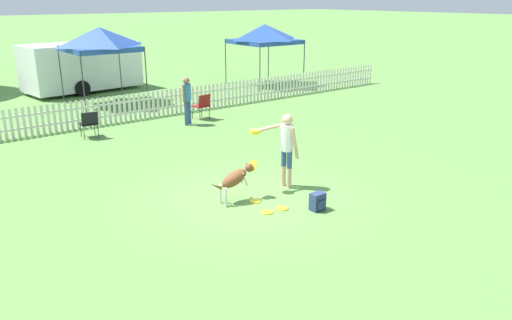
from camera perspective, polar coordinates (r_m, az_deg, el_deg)
The scene contains 14 objects.
ground_plane at distance 10.89m, azimuth -0.53°, elevation -4.22°, with size 240.00×240.00×0.00m, color #5B8C42.
handler_person at distance 11.12m, azimuth 3.34°, elevation 2.08°, with size 0.99×0.68×1.70m.
leaping_dog at distance 10.50m, azimuth -2.32°, elevation -2.04°, with size 1.18×0.32×0.82m.
frisbee_near_handler at distance 10.12m, azimuth 1.27°, elevation -5.97°, with size 0.24×0.24×0.02m.
frisbee_near_dog at distance 10.63m, azimuth -0.09°, elevation -4.72°, with size 0.24×0.24×0.02m.
frisbee_midfield at distance 10.30m, azimuth 3.04°, elevation -5.54°, with size 0.24×0.24×0.02m.
backpack_on_grass at distance 10.25m, azimuth 7.07°, elevation -4.75°, with size 0.30×0.25×0.37m.
picket_fence at distance 17.68m, azimuth -16.94°, elevation 5.40°, with size 27.65×0.04×0.94m.
folding_chair_blue_left at distance 17.75m, azimuth -6.17°, elevation 6.36°, with size 0.57×0.59×0.90m.
folding_chair_green_right at distance 16.10m, azimuth -18.53°, elevation 4.13°, with size 0.55×0.57×0.83m.
canopy_tent_main at distance 20.98m, azimuth -17.43°, elevation 13.03°, with size 2.57×2.57×3.02m.
canopy_tent_secondary at distance 24.63m, azimuth 0.99°, elevation 14.20°, with size 2.76×2.76×2.89m.
spectator_standing at distance 16.95m, azimuth -7.90°, elevation 7.22°, with size 0.39×0.27×1.61m.
equipment_trailer at distance 24.36m, azimuth -19.32°, elevation 10.12°, with size 5.82×2.83×2.16m.
Camera 1 is at (-6.11, -8.00, 4.15)m, focal length 35.00 mm.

